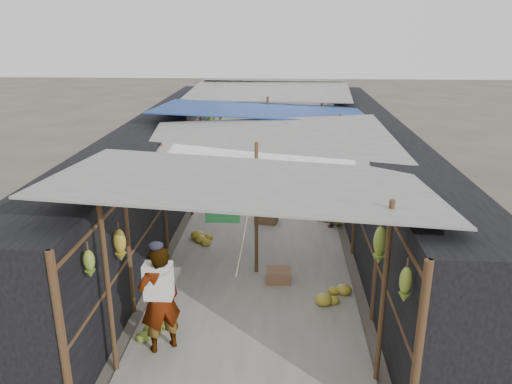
% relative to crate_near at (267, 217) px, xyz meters
% --- Properties ---
extents(ground, '(80.00, 80.00, 0.00)m').
position_rel_crate_near_xyz_m(ground, '(-0.11, -5.59, -0.15)').
color(ground, '#6B6356').
rests_on(ground, ground).
extents(aisle_slab, '(3.60, 16.00, 0.02)m').
position_rel_crate_near_xyz_m(aisle_slab, '(-0.11, 0.91, -0.14)').
color(aisle_slab, '#9E998E').
rests_on(aisle_slab, ground).
extents(stall_left, '(1.40, 15.00, 2.30)m').
position_rel_crate_near_xyz_m(stall_left, '(-2.81, 0.91, 1.00)').
color(stall_left, black).
rests_on(stall_left, ground).
extents(stall_right, '(1.40, 15.00, 2.30)m').
position_rel_crate_near_xyz_m(stall_right, '(2.59, 0.91, 1.00)').
color(stall_right, black).
rests_on(stall_right, ground).
extents(crate_near, '(0.59, 0.51, 0.31)m').
position_rel_crate_near_xyz_m(crate_near, '(0.00, 0.00, 0.00)').
color(crate_near, '#876445').
rests_on(crate_near, ground).
extents(crate_mid, '(0.46, 0.37, 0.27)m').
position_rel_crate_near_xyz_m(crate_mid, '(0.32, -2.96, -0.02)').
color(crate_mid, '#876445').
rests_on(crate_mid, ground).
extents(crate_back, '(0.41, 0.34, 0.25)m').
position_rel_crate_near_xyz_m(crate_back, '(-1.06, 3.26, -0.03)').
color(crate_back, '#876445').
rests_on(crate_back, ground).
extents(black_basin, '(0.66, 0.66, 0.20)m').
position_rel_crate_near_xyz_m(black_basin, '(1.59, 5.54, -0.05)').
color(black_basin, black).
rests_on(black_basin, ground).
extents(vendor_elderly, '(0.73, 0.67, 1.67)m').
position_rel_crate_near_xyz_m(vendor_elderly, '(-1.37, -5.08, 0.68)').
color(vendor_elderly, silver).
rests_on(vendor_elderly, ground).
extents(shopper_blue, '(0.80, 0.64, 1.60)m').
position_rel_crate_near_xyz_m(shopper_blue, '(-0.52, 2.64, 0.65)').
color(shopper_blue, '#2137A7').
rests_on(shopper_blue, ground).
extents(vendor_seated, '(0.39, 0.60, 0.88)m').
position_rel_crate_near_xyz_m(vendor_seated, '(1.52, -0.20, 0.29)').
color(vendor_seated, '#49443F').
rests_on(vendor_seated, ground).
extents(market_canopy, '(5.62, 15.20, 2.77)m').
position_rel_crate_near_xyz_m(market_canopy, '(-0.08, 1.23, 2.25)').
color(market_canopy, brown).
rests_on(market_canopy, ground).
extents(hanging_bananas, '(3.95, 14.06, 0.79)m').
position_rel_crate_near_xyz_m(hanging_bananas, '(-0.15, 0.58, 1.51)').
color(hanging_bananas, olive).
rests_on(hanging_bananas, ground).
extents(floor_bananas, '(3.70, 10.54, 0.35)m').
position_rel_crate_near_xyz_m(floor_bananas, '(-0.03, 1.65, -0.01)').
color(floor_bananas, '#AC992C').
rests_on(floor_bananas, ground).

